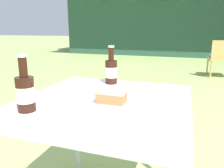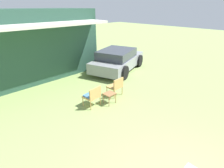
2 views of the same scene
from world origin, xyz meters
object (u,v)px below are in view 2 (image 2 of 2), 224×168
parked_car (118,60)px  wicker_chair_cushioned (92,95)px  wicker_chair_plain (116,86)px  garden_side_table (109,95)px

parked_car → wicker_chair_cushioned: (-3.64, -2.19, -0.17)m
wicker_chair_plain → garden_side_table: wicker_chair_plain is taller
wicker_chair_cushioned → wicker_chair_plain: same height
wicker_chair_cushioned → garden_side_table: wicker_chair_cushioned is taller
garden_side_table → wicker_chair_plain: bearing=23.1°
parked_car → garden_side_table: bearing=-159.5°
wicker_chair_cushioned → garden_side_table: size_ratio=1.85×
parked_car → garden_side_table: size_ratio=9.83×
wicker_chair_cushioned → garden_side_table: (0.59, -0.30, -0.09)m
parked_car → wicker_chair_cushioned: bearing=-167.7°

